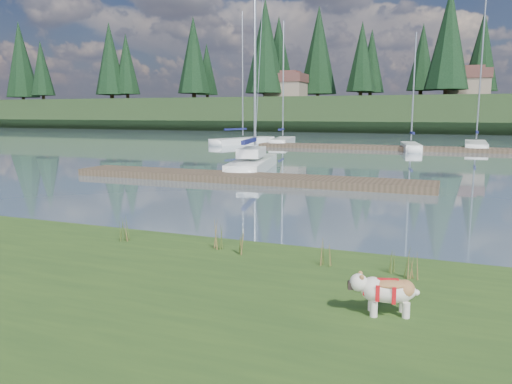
% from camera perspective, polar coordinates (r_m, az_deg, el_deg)
% --- Properties ---
extents(ground, '(200.00, 200.00, 0.00)m').
position_cam_1_polar(ground, '(41.00, 15.38, 4.67)').
color(ground, slate).
rests_on(ground, ground).
extents(bank, '(60.00, 9.00, 0.35)m').
position_cam_1_polar(bank, '(6.97, -20.49, -14.98)').
color(bank, '#31501C').
rests_on(bank, ground).
extents(ridge, '(200.00, 20.00, 5.00)m').
position_cam_1_polar(ridge, '(83.78, 18.71, 8.34)').
color(ridge, '#1E3017').
rests_on(ridge, ground).
extents(bulldog, '(0.91, 0.52, 0.53)m').
position_cam_1_polar(bulldog, '(6.79, 14.76, -10.73)').
color(bulldog, silver).
rests_on(bulldog, bank).
extents(sailboat_main, '(3.14, 8.05, 11.46)m').
position_cam_1_polar(sailboat_main, '(26.26, -0.13, 3.59)').
color(sailboat_main, white).
rests_on(sailboat_main, ground).
extents(dock_near, '(16.00, 2.00, 0.30)m').
position_cam_1_polar(dock_near, '(21.55, -1.54, 1.65)').
color(dock_near, '#4C3D2C').
rests_on(dock_near, ground).
extents(dock_far, '(26.00, 2.20, 0.30)m').
position_cam_1_polar(dock_far, '(40.83, 18.18, 4.73)').
color(dock_far, '#4C3D2C').
rests_on(dock_far, ground).
extents(sailboat_bg_0, '(4.28, 8.42, 12.05)m').
position_cam_1_polar(sailboat_bg_0, '(47.57, -0.92, 5.95)').
color(sailboat_bg_0, white).
rests_on(sailboat_bg_0, ground).
extents(sailboat_bg_1, '(2.69, 7.60, 11.19)m').
position_cam_1_polar(sailboat_bg_1, '(47.22, 3.19, 5.92)').
color(sailboat_bg_1, white).
rests_on(sailboat_bg_1, ground).
extents(sailboat_bg_2, '(2.13, 5.92, 8.98)m').
position_cam_1_polar(sailboat_bg_2, '(41.00, 17.20, 5.06)').
color(sailboat_bg_2, white).
rests_on(sailboat_bg_2, ground).
extents(sailboat_bg_3, '(1.72, 8.11, 11.88)m').
position_cam_1_polar(sailboat_bg_3, '(45.00, 23.80, 5.00)').
color(sailboat_bg_3, white).
rests_on(sailboat_bg_3, ground).
extents(weed_0, '(0.17, 0.14, 0.63)m').
position_cam_1_polar(weed_0, '(9.60, -4.24, -4.99)').
color(weed_0, '#475B23').
rests_on(weed_0, bank).
extents(weed_1, '(0.17, 0.14, 0.54)m').
position_cam_1_polar(weed_1, '(9.25, -1.50, -5.77)').
color(weed_1, '#475B23').
rests_on(weed_1, bank).
extents(weed_2, '(0.17, 0.14, 0.54)m').
position_cam_1_polar(weed_2, '(8.53, 15.20, -7.38)').
color(weed_2, '#475B23').
rests_on(weed_2, bank).
extents(weed_3, '(0.17, 0.14, 0.53)m').
position_cam_1_polar(weed_3, '(10.54, -14.60, -4.22)').
color(weed_3, '#475B23').
rests_on(weed_3, bank).
extents(weed_4, '(0.17, 0.14, 0.49)m').
position_cam_1_polar(weed_4, '(8.71, 7.89, -6.95)').
color(weed_4, '#475B23').
rests_on(weed_4, bank).
extents(weed_5, '(0.17, 0.14, 0.50)m').
position_cam_1_polar(weed_5, '(8.30, 17.53, -8.08)').
color(weed_5, '#475B23').
rests_on(weed_5, bank).
extents(mud_lip, '(60.00, 0.50, 0.14)m').
position_cam_1_polar(mud_lip, '(10.46, -4.10, -6.89)').
color(mud_lip, '#33281C').
rests_on(mud_lip, ground).
extents(conifer_0, '(5.72, 5.72, 14.15)m').
position_cam_1_polar(conifer_0, '(98.23, -16.35, 14.42)').
color(conifer_0, '#382619').
rests_on(conifer_0, ridge).
extents(conifer_1, '(4.40, 4.40, 11.30)m').
position_cam_1_polar(conifer_1, '(93.31, -7.21, 14.17)').
color(conifer_1, '#382619').
rests_on(conifer_1, ridge).
extents(conifer_2, '(6.60, 6.60, 16.05)m').
position_cam_1_polar(conifer_2, '(84.63, 1.06, 16.31)').
color(conifer_2, '#382619').
rests_on(conifer_2, ridge).
extents(conifer_3, '(4.84, 4.84, 12.25)m').
position_cam_1_polar(conifer_3, '(84.36, 11.98, 14.91)').
color(conifer_3, '#382619').
rests_on(conifer_3, ridge).
extents(conifer_4, '(6.16, 6.16, 15.10)m').
position_cam_1_polar(conifer_4, '(77.34, 21.15, 16.06)').
color(conifer_4, '#382619').
rests_on(conifer_4, ridge).
extents(house_0, '(6.30, 5.30, 4.65)m').
position_cam_1_polar(house_0, '(84.97, 3.47, 12.05)').
color(house_0, gray).
rests_on(house_0, ridge).
extents(house_1, '(6.30, 5.30, 4.65)m').
position_cam_1_polar(house_1, '(81.79, 23.10, 11.46)').
color(house_1, gray).
rests_on(house_1, ridge).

